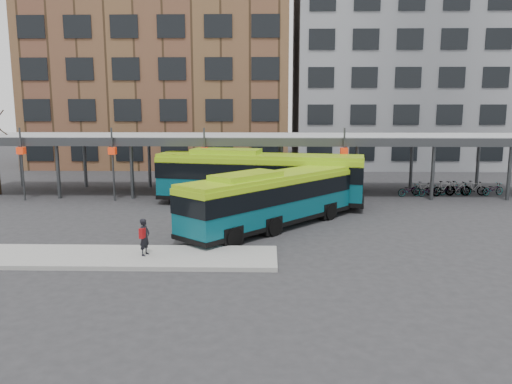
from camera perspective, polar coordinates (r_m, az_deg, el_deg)
name	(u,v)px	position (r m, az deg, el deg)	size (l,w,h in m)	color
ground	(244,240)	(23.26, -1.43, -5.56)	(120.00, 120.00, 0.00)	#28282B
boarding_island	(105,257)	(21.38, -16.85, -7.12)	(14.00, 3.00, 0.18)	gray
canopy	(251,139)	(35.37, -0.52, 6.12)	(40.00, 6.53, 4.80)	#999B9E
building_brick	(164,60)	(55.75, -10.46, 14.59)	(26.00, 14.00, 22.00)	brown
building_grey	(409,69)	(56.54, 17.12, 13.24)	(24.00, 14.00, 20.00)	slate
bus_front	(271,198)	(25.21, 1.70, -0.69)	(8.97, 9.77, 3.02)	#074956
bus_rear	(258,176)	(31.10, 0.27, 1.78)	(13.05, 5.14, 3.52)	#074956
pedestrian	(145,237)	(20.71, -12.62, -5.01)	(0.50, 0.64, 1.51)	black
bike_rack	(450,189)	(37.27, 21.31, 0.32)	(7.72, 1.55, 1.07)	slate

